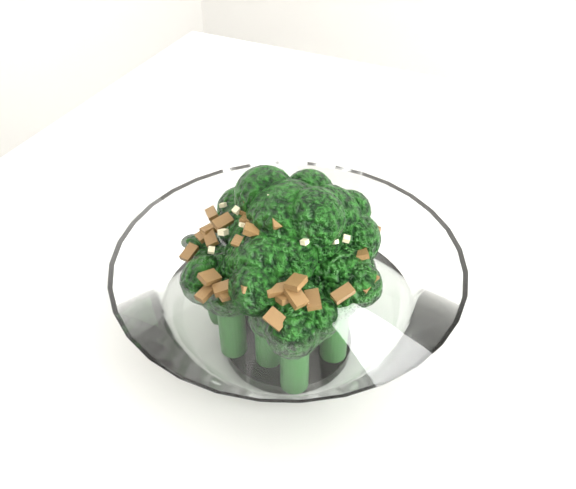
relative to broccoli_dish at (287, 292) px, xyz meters
The scene contains 1 object.
broccoli_dish is the anchor object (origin of this frame).
Camera 1 is at (-0.14, -0.33, 1.11)m, focal length 40.00 mm.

